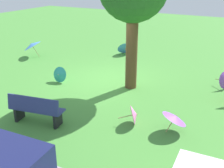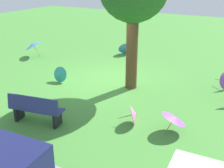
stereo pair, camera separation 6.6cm
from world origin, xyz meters
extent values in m
plane|color=#478C38|center=(0.00, 0.00, 0.00)|extent=(40.00, 40.00, 0.00)
cube|color=navy|center=(0.19, 4.04, 0.45)|extent=(1.65, 0.73, 0.05)
cube|color=navy|center=(0.16, 4.23, 0.68)|extent=(1.59, 0.40, 0.45)
cube|color=black|center=(0.82, 4.15, 0.23)|extent=(0.15, 0.41, 0.45)
cube|color=black|center=(-0.44, 3.92, 0.23)|extent=(0.15, 0.41, 0.45)
cylinder|color=brown|center=(-1.05, 0.29, 1.46)|extent=(0.43, 0.43, 2.93)
cylinder|color=tan|center=(1.69, 0.94, 0.25)|extent=(0.03, 0.35, 0.12)
cone|color=teal|center=(1.69, 1.17, 0.32)|extent=(0.63, 0.28, 0.63)
sphere|color=tan|center=(1.69, 1.22, 0.33)|extent=(0.04, 0.04, 0.04)
cylinder|color=tan|center=(1.04, -3.64, 0.20)|extent=(0.25, 0.28, 0.28)
cone|color=#4C8CE5|center=(1.18, -3.81, 0.37)|extent=(1.02, 1.00, 0.74)
sphere|color=tan|center=(1.21, -3.85, 0.41)|extent=(0.06, 0.06, 0.05)
cylinder|color=tan|center=(-4.03, -1.41, 0.27)|extent=(0.40, 0.25, 0.13)
cylinder|color=tan|center=(-3.35, 2.72, 0.20)|extent=(0.20, 0.15, 0.40)
cone|color=purple|center=(-3.45, 2.65, 0.45)|extent=(0.99, 1.00, 0.43)
sphere|color=tan|center=(-3.47, 2.63, 0.50)|extent=(0.06, 0.06, 0.05)
cylinder|color=tan|center=(-2.09, 2.93, 0.25)|extent=(0.36, 0.24, 0.11)
cone|color=pink|center=(-2.31, 2.79, 0.31)|extent=(0.53, 0.64, 0.61)
sphere|color=tan|center=(-2.37, 2.75, 0.32)|extent=(0.06, 0.05, 0.04)
cylinder|color=tan|center=(5.00, -1.13, 0.29)|extent=(0.30, 0.16, 0.58)
cone|color=#4C8CE5|center=(5.17, -1.05, 0.64)|extent=(1.23, 1.25, 0.58)
sphere|color=tan|center=(5.20, -1.03, 0.71)|extent=(0.06, 0.05, 0.05)
camera|label=1|loc=(-5.08, 9.31, 4.11)|focal=44.55mm
camera|label=2|loc=(-5.14, 9.28, 4.11)|focal=44.55mm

